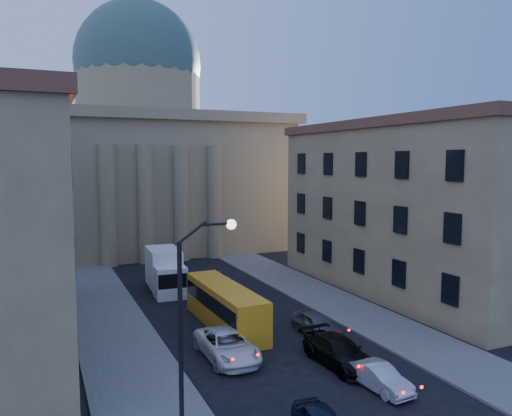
# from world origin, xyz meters

# --- Properties ---
(sidewalk_left) EXTENTS (5.00, 60.00, 0.15)m
(sidewalk_left) POSITION_xyz_m (-8.50, 18.00, 0.07)
(sidewalk_left) COLOR #5C5854
(sidewalk_left) RESTS_ON ground
(sidewalk_right) EXTENTS (5.00, 60.00, 0.15)m
(sidewalk_right) POSITION_xyz_m (8.50, 18.00, 0.07)
(sidewalk_right) COLOR #5C5854
(sidewalk_right) RESTS_ON ground
(church) EXTENTS (68.02, 28.76, 36.60)m
(church) POSITION_xyz_m (0.00, 55.47, 11.88)
(church) COLOR #917D59
(church) RESTS_ON ground
(building_right) EXTENTS (11.60, 26.60, 14.70)m
(building_right) POSITION_xyz_m (17.00, 22.00, 7.42)
(building_right) COLOR tan
(building_right) RESTS_ON ground
(street_lamp) EXTENTS (2.62, 0.44, 8.83)m
(street_lamp) POSITION_xyz_m (-6.97, 8.00, 5.29)
(street_lamp) COLOR black
(street_lamp) RESTS_ON ground
(car_right_near) EXTENTS (1.64, 3.90, 1.25)m
(car_right_near) POSITION_xyz_m (2.41, 7.47, 0.63)
(car_right_near) COLOR #B2B4BA
(car_right_near) RESTS_ON ground
(car_left_mid) EXTENTS (2.63, 5.61, 1.55)m
(car_left_mid) POSITION_xyz_m (-3.17, 14.14, 0.78)
(car_left_mid) COLOR white
(car_left_mid) RESTS_ON ground
(car_right_mid) EXTENTS (2.33, 5.38, 1.54)m
(car_right_mid) POSITION_xyz_m (2.19, 10.76, 0.77)
(car_right_mid) COLOR black
(car_right_mid) RESTS_ON ground
(car_right_far) EXTENTS (1.89, 4.39, 1.47)m
(car_right_far) POSITION_xyz_m (3.50, 15.40, 0.74)
(car_right_far) COLOR #535459
(car_right_far) RESTS_ON ground
(car_right_distant) EXTENTS (2.15, 4.71, 1.50)m
(car_right_distant) POSITION_xyz_m (1.18, 28.67, 0.75)
(car_right_distant) COLOR black
(car_right_distant) RESTS_ON ground
(city_bus) EXTENTS (2.55, 10.07, 2.82)m
(city_bus) POSITION_xyz_m (-1.37, 19.40, 1.52)
(city_bus) COLOR #FAA51B
(city_bus) RESTS_ON ground
(box_truck) EXTENTS (2.90, 6.65, 3.58)m
(box_truck) POSITION_xyz_m (-2.88, 30.18, 1.70)
(box_truck) COLOR white
(box_truck) RESTS_ON ground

